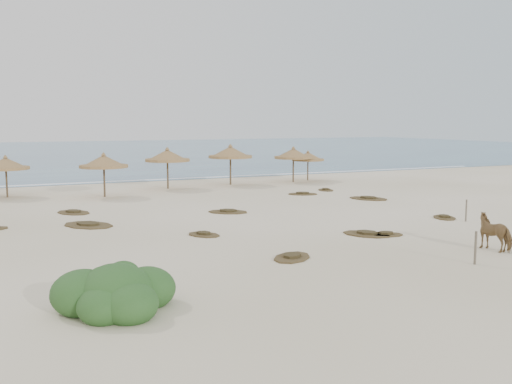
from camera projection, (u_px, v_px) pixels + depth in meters
ground at (302, 236)px, 24.58m from camera, size 160.00×160.00×0.00m
ocean at (73, 152)px, 92.09m from camera, size 200.00×100.00×0.01m
foam_line at (150, 180)px, 47.98m from camera, size 70.00×0.60×0.01m
palapa_1 at (6, 164)px, 36.89m from camera, size 3.93×3.93×2.79m
palapa_2 at (104, 162)px, 37.11m from camera, size 3.59×3.59×2.94m
palapa_3 at (167, 156)px, 41.65m from camera, size 4.02×4.02×3.08m
palapa_4 at (230, 153)px, 44.29m from camera, size 4.51×4.51×3.20m
palapa_5 at (293, 154)px, 46.23m from camera, size 4.13×4.13×2.94m
palapa_6 at (308, 157)px, 47.53m from camera, size 3.49×3.49×2.54m
horse at (496, 232)px, 21.90m from camera, size 0.94×1.73×1.40m
fence_post_near at (476, 248)px, 19.69m from camera, size 0.10×0.10×1.17m
fence_post_far at (466, 211)px, 28.15m from camera, size 0.10×0.10×1.09m
bush at (116, 293)px, 14.82m from camera, size 3.28×2.88×1.47m
scrub_1 at (88, 225)px, 27.04m from camera, size 2.98×3.22×0.16m
scrub_2 at (204, 234)px, 24.76m from camera, size 1.66×1.88×0.16m
scrub_3 at (228, 212)px, 30.99m from camera, size 2.60×2.43×0.16m
scrub_4 at (444, 217)px, 29.13m from camera, size 1.64×1.91×0.16m
scrub_5 at (368, 198)px, 36.31m from camera, size 2.67×2.99×0.16m
scrub_6 at (73, 212)px, 30.76m from camera, size 2.23×2.54×0.16m
scrub_7 at (303, 194)px, 38.59m from camera, size 2.36×2.04×0.16m
scrub_9 at (367, 234)px, 24.87m from camera, size 2.33×2.55×0.16m
scrub_10 at (326, 190)px, 40.80m from camera, size 1.32×1.74×0.16m
scrub_11 at (292, 257)px, 20.62m from camera, size 2.20×2.12×0.16m
scrub_12 at (386, 234)px, 24.77m from camera, size 1.72×1.40×0.16m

